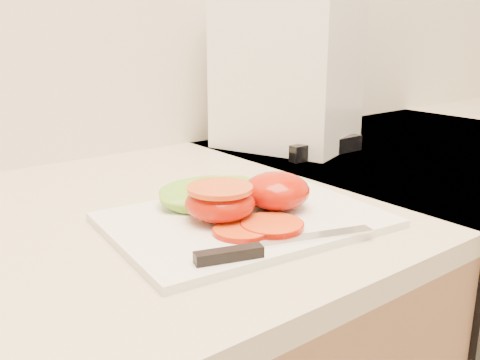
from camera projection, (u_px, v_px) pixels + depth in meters
stove at (411, 343)px, 1.24m from camera, size 0.76×0.66×0.93m
cutting_board at (245, 220)px, 0.67m from camera, size 0.35×0.27×0.01m
tomato_half_dome at (277, 191)px, 0.69m from camera, size 0.09×0.09×0.05m
tomato_half_cut at (220, 202)px, 0.65m from camera, size 0.09×0.09×0.04m
tomato_slice_0 at (272, 225)px, 0.63m from camera, size 0.07×0.07×0.01m
tomato_slice_1 at (241, 231)px, 0.61m from camera, size 0.06×0.06×0.01m
lettuce_leaf_0 at (209, 194)px, 0.71m from camera, size 0.15×0.11×0.03m
lettuce_leaf_1 at (233, 190)px, 0.74m from camera, size 0.10×0.08×0.02m
knife at (264, 247)px, 0.56m from camera, size 0.22×0.06×0.01m
appliance at (287, 72)px, 1.06m from camera, size 0.28×0.30×0.30m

